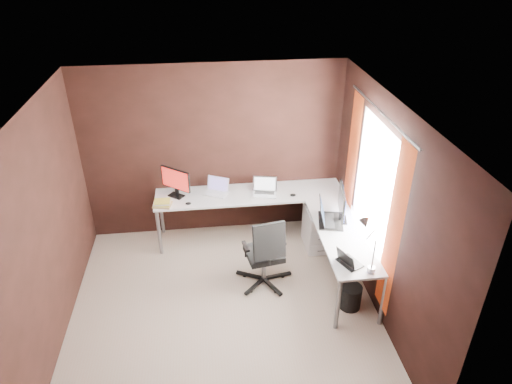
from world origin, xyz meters
TOP-DOWN VIEW (x-y plane):
  - room at (0.34, 0.07)m, footprint 3.60×3.60m
  - desk at (0.84, 1.04)m, footprint 2.65×2.25m
  - drawer_pedestal at (1.43, 1.15)m, footprint 0.42×0.50m
  - monitor_left at (-0.54, 1.56)m, footprint 0.39×0.31m
  - monitor_right at (1.54, 0.68)m, footprint 0.17×0.54m
  - laptop_white at (0.01, 1.58)m, footprint 0.39×0.34m
  - laptop_silver at (0.68, 1.48)m, footprint 0.38×0.30m
  - laptop_black_big at (1.37, 0.67)m, footprint 0.39×0.48m
  - laptop_black_small at (1.38, -0.19)m, footprint 0.29×0.33m
  - book_stack at (-0.73, 1.31)m, footprint 0.27×0.23m
  - mouse_left at (-0.39, 1.30)m, footprint 0.09×0.07m
  - mouse_corner at (1.06, 1.35)m, footprint 0.10×0.09m
  - desk_lamp at (1.52, -0.28)m, footprint 0.20×0.23m
  - office_chair at (0.54, 0.45)m, footprint 0.56×0.57m
  - wastebasket at (1.50, -0.10)m, footprint 0.28×0.28m

SIDE VIEW (x-z plane):
  - wastebasket at x=1.50m, z-range 0.00..0.30m
  - office_chair at x=0.54m, z-range -0.21..0.80m
  - drawer_pedestal at x=1.43m, z-range 0.00..0.60m
  - desk at x=0.84m, z-range 0.31..1.04m
  - mouse_left at x=-0.39m, z-range 0.73..0.76m
  - mouse_corner at x=1.06m, z-range 0.73..0.76m
  - book_stack at x=-0.73m, z-range 0.73..0.80m
  - laptop_black_small at x=1.38m, z-range 0.68..0.86m
  - laptop_white at x=0.01m, z-range 0.67..0.88m
  - laptop_silver at x=0.68m, z-range 0.67..0.89m
  - laptop_black_big at x=1.37m, z-range 0.65..0.93m
  - monitor_left at x=-0.54m, z-range 0.76..1.17m
  - monitor_right at x=1.54m, z-range 0.76..1.21m
  - desk_lamp at x=1.52m, z-range 0.81..1.46m
  - room at x=0.34m, z-range 0.03..2.53m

